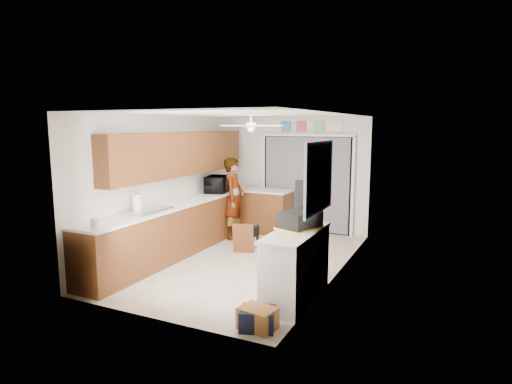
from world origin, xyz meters
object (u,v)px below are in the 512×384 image
(paper_towel_roll, at_px, (137,204))
(cardboard_box, at_px, (258,318))
(microwave, at_px, (217,184))
(navy_crate, at_px, (258,319))
(suitcase, at_px, (300,220))
(dog, at_px, (251,236))
(man, at_px, (234,198))
(soap_bottle, at_px, (139,202))

(paper_towel_roll, xyz_separation_m, cardboard_box, (2.65, -1.07, -0.96))
(microwave, bearing_deg, navy_crate, -159.22)
(microwave, distance_m, suitcase, 3.44)
(paper_towel_roll, distance_m, suitcase, 2.72)
(suitcase, height_order, dog, suitcase)
(suitcase, xyz_separation_m, man, (-2.22, 2.24, -0.22))
(microwave, bearing_deg, paper_towel_roll, 161.81)
(dog, bearing_deg, paper_towel_roll, -117.56)
(microwave, height_order, navy_crate, microwave)
(microwave, height_order, soap_bottle, microwave)
(paper_towel_roll, distance_m, navy_crate, 3.01)
(soap_bottle, distance_m, man, 2.32)
(soap_bottle, height_order, suitcase, soap_bottle)
(microwave, bearing_deg, dog, -128.81)
(soap_bottle, relative_size, cardboard_box, 0.68)
(paper_towel_roll, xyz_separation_m, suitcase, (2.72, 0.13, -0.03))
(paper_towel_roll, bearing_deg, suitcase, 2.68)
(cardboard_box, xyz_separation_m, man, (-2.15, 3.44, 0.71))
(cardboard_box, distance_m, man, 4.12)
(paper_towel_roll, bearing_deg, soap_bottle, 113.12)
(suitcase, distance_m, man, 3.16)
(man, height_order, dog, man)
(microwave, xyz_separation_m, navy_crate, (2.54, -3.44, -0.99))
(navy_crate, height_order, dog, dog)
(microwave, height_order, suitcase, microwave)
(soap_bottle, xyz_separation_m, dog, (1.15, 1.83, -0.87))
(suitcase, height_order, navy_crate, suitcase)
(paper_towel_roll, relative_size, suitcase, 0.55)
(cardboard_box, relative_size, navy_crate, 1.03)
(soap_bottle, distance_m, suitcase, 2.77)
(dog, bearing_deg, soap_bottle, -120.30)
(soap_bottle, distance_m, navy_crate, 3.10)
(suitcase, height_order, cardboard_box, suitcase)
(dog, bearing_deg, suitcase, -46.48)
(paper_towel_roll, relative_size, cardboard_box, 0.71)
(man, bearing_deg, microwave, 77.31)
(navy_crate, bearing_deg, microwave, 126.44)
(suitcase, bearing_deg, dog, 152.54)
(cardboard_box, height_order, navy_crate, cardboard_box)
(navy_crate, relative_size, dog, 0.73)
(cardboard_box, xyz_separation_m, navy_crate, (0.00, 0.00, -0.01))
(paper_towel_roll, xyz_separation_m, navy_crate, (2.65, -1.07, -0.96))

